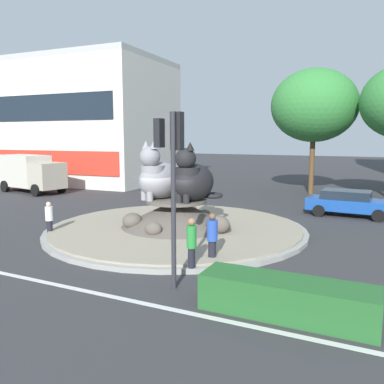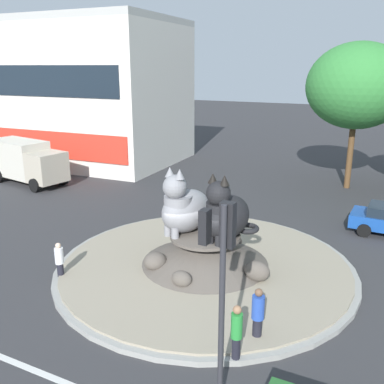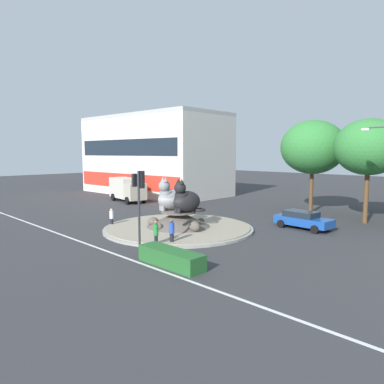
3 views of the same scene
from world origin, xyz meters
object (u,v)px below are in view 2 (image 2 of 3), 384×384
pedestrian_blue_shirt (258,315)px  delivery_box_truck (26,161)px  cat_statue_black (225,215)px  pedestrian_green_shirt (236,333)px  cat_statue_grey (184,208)px  pedestrian_white_shirt (60,261)px  shophouse_block (53,91)px  traffic_light_mast (221,260)px  second_tree_near_tower (357,86)px

pedestrian_blue_shirt → delivery_box_truck: 22.37m
cat_statue_black → pedestrian_green_shirt: size_ratio=1.50×
cat_statue_grey → pedestrian_white_shirt: bearing=-31.8°
cat_statue_grey → delivery_box_truck: cat_statue_grey is taller
delivery_box_truck → pedestrian_blue_shirt: bearing=-17.7°
shophouse_block → pedestrian_blue_shirt: bearing=-39.2°
cat_statue_black → delivery_box_truck: bearing=-99.7°
cat_statue_grey → traffic_light_mast: size_ratio=0.54×
second_tree_near_tower → pedestrian_white_shirt: size_ratio=6.06×
delivery_box_truck → cat_statue_black: bearing=-11.1°
shophouse_block → pedestrian_green_shirt: size_ratio=12.71×
pedestrian_blue_shirt → pedestrian_green_shirt: (-0.23, -1.14, 0.03)m
cat_statue_grey → pedestrian_blue_shirt: (4.23, -3.63, -1.52)m
pedestrian_blue_shirt → pedestrian_white_shirt: size_ratio=1.15×
pedestrian_white_shirt → delivery_box_truck: (-12.03, 9.85, 0.77)m
pedestrian_white_shirt → delivery_box_truck: 15.56m
traffic_light_mast → pedestrian_blue_shirt: (0.21, 2.41, -2.73)m
pedestrian_blue_shirt → cat_statue_grey: bearing=-40.8°
second_tree_near_tower → cat_statue_black: bearing=-100.5°
cat_statue_grey → delivery_box_truck: 17.01m
cat_statue_grey → pedestrian_blue_shirt: bearing=65.7°
cat_statue_grey → traffic_light_mast: bearing=50.0°
second_tree_near_tower → delivery_box_truck: bearing=-157.1°
shophouse_block → delivery_box_truck: (4.73, -8.13, -4.15)m
traffic_light_mast → pedestrian_green_shirt: 2.98m
delivery_box_truck → second_tree_near_tower: bearing=32.4°
pedestrian_green_shirt → cat_statue_grey: bearing=-157.9°
pedestrian_green_shirt → pedestrian_white_shirt: 7.77m
cat_statue_grey → pedestrian_white_shirt: size_ratio=1.76×
traffic_light_mast → pedestrian_white_shirt: (-7.64, 2.81, -2.85)m
cat_statue_grey → second_tree_near_tower: 16.30m
traffic_light_mast → pedestrian_white_shirt: traffic_light_mast is taller
shophouse_block → second_tree_near_tower: size_ratio=2.44×
second_tree_near_tower → delivery_box_truck: 22.44m
cat_statue_grey → pedestrian_white_shirt: 5.13m
traffic_light_mast → second_tree_near_tower: size_ratio=0.54×
pedestrian_green_shirt → pedestrian_white_shirt: pedestrian_green_shirt is taller
cat_statue_grey → pedestrian_green_shirt: cat_statue_grey is taller
shophouse_block → second_tree_near_tower: (24.88, 0.36, 0.90)m
shophouse_block → cat_statue_grey: bearing=-38.3°
traffic_light_mast → pedestrian_blue_shirt: size_ratio=2.82×
pedestrian_blue_shirt → shophouse_block: bearing=-36.9°
cat_statue_grey → second_tree_near_tower: size_ratio=0.29×
traffic_light_mast → pedestrian_blue_shirt: 3.65m
pedestrian_blue_shirt → pedestrian_white_shirt: bearing=-3.0°
cat_statue_grey → cat_statue_black: (1.71, 0.06, -0.02)m
cat_statue_grey → pedestrian_green_shirt: 6.40m
shophouse_block → pedestrian_blue_shirt: 31.08m
second_tree_near_tower → pedestrian_blue_shirt: (-0.27, -18.74, -5.69)m
cat_statue_grey → second_tree_near_tower: bearing=179.8°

